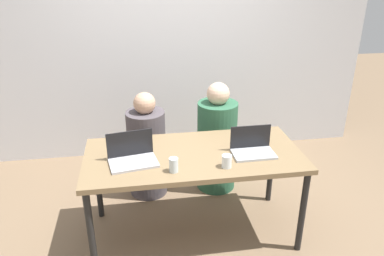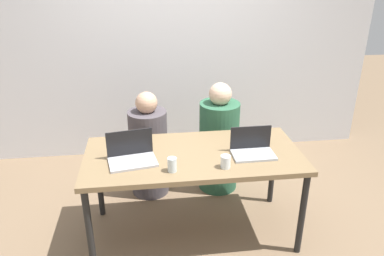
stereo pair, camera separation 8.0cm
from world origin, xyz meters
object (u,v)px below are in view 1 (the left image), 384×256
(person_on_left, at_px, (147,150))
(person_on_right, at_px, (217,143))
(laptop_front_right, at_px, (252,148))
(laptop_front_left, at_px, (132,156))
(water_glass_left, at_px, (174,166))
(water_glass_right, at_px, (227,162))

(person_on_left, height_order, person_on_right, person_on_right)
(laptop_front_right, bearing_deg, person_on_right, 97.91)
(laptop_front_left, distance_m, water_glass_left, 0.34)
(person_on_left, height_order, laptop_front_left, person_on_left)
(person_on_right, distance_m, laptop_front_left, 1.14)
(water_glass_right, bearing_deg, person_on_left, 120.48)
(laptop_front_left, xyz_separation_m, water_glass_left, (0.29, -0.19, -0.00))
(person_on_left, height_order, laptop_front_right, person_on_left)
(laptop_front_left, bearing_deg, water_glass_right, -25.25)
(laptop_front_left, bearing_deg, person_on_right, 32.48)
(person_on_left, relative_size, water_glass_left, 9.87)
(person_on_left, xyz_separation_m, laptop_front_right, (0.79, -0.74, 0.33))
(laptop_front_right, xyz_separation_m, water_glass_right, (-0.25, -0.18, -0.00))
(person_on_left, xyz_separation_m, person_on_right, (0.68, 0.00, 0.03))
(person_on_left, relative_size, laptop_front_right, 3.22)
(laptop_front_left, distance_m, water_glass_right, 0.69)
(water_glass_left, bearing_deg, person_on_left, 99.68)
(laptop_front_left, relative_size, water_glass_right, 4.03)
(laptop_front_right, bearing_deg, water_glass_right, -144.26)
(person_on_right, xyz_separation_m, laptop_front_left, (-0.81, -0.73, 0.31))
(laptop_front_left, relative_size, water_glass_left, 3.60)
(laptop_front_right, bearing_deg, person_on_left, 136.48)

